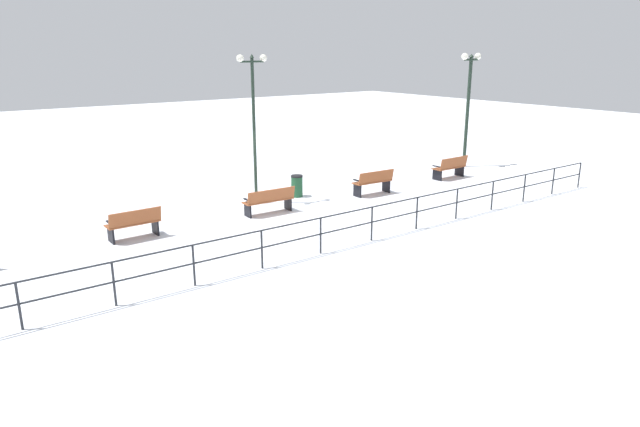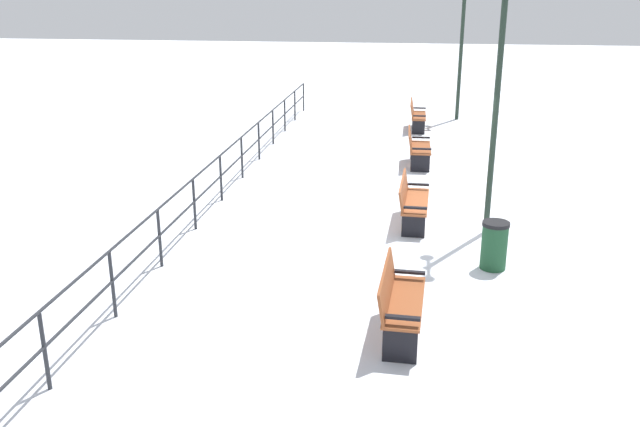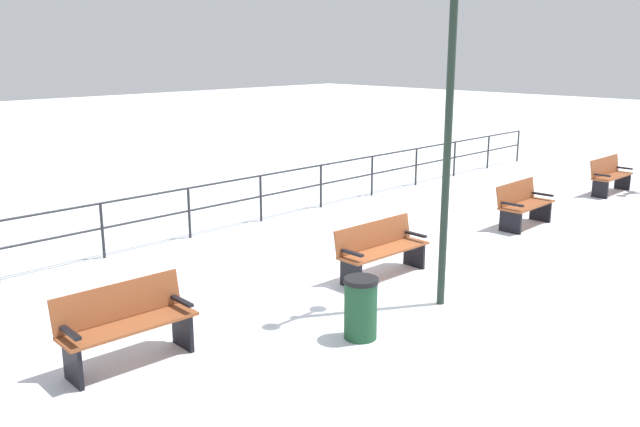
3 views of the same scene
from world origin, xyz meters
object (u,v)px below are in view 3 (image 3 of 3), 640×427
at_px(bench_second, 126,323).
at_px(trash_bin, 361,308).
at_px(bench_fourth, 523,204).
at_px(bench_fifth, 610,175).
at_px(bench_third, 381,248).
at_px(lamppost_middle, 451,62).

distance_m(bench_second, trash_bin, 2.78).
distance_m(bench_fourth, bench_fifth, 4.35).
bearing_deg(trash_bin, bench_fourth, 101.16).
relative_size(bench_third, bench_fifth, 1.10).
bearing_deg(bench_fifth, bench_fourth, -89.30).
distance_m(bench_second, bench_third, 4.35).
bearing_deg(trash_bin, bench_fifth, 96.92).
bearing_deg(bench_second, lamppost_middle, 72.62).
xyz_separation_m(bench_fifth, lamppost_middle, (1.33, -9.00, 2.86)).
relative_size(bench_fourth, bench_fifth, 0.94).
bearing_deg(bench_second, trash_bin, 61.61).
distance_m(bench_third, lamppost_middle, 3.19).
distance_m(bench_second, bench_fifth, 13.03).
distance_m(bench_fifth, trash_bin, 10.73).
xyz_separation_m(bench_second, bench_fourth, (0.18, 8.69, -0.03)).
xyz_separation_m(bench_second, trash_bin, (1.43, 2.38, -0.09)).
relative_size(bench_fifth, trash_bin, 1.99).
distance_m(lamppost_middle, trash_bin, 3.36).
distance_m(bench_third, bench_fifth, 8.69).
distance_m(bench_third, bench_fourth, 4.34).
bearing_deg(bench_second, bench_third, 91.24).
bearing_deg(bench_fourth, bench_third, -92.00).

